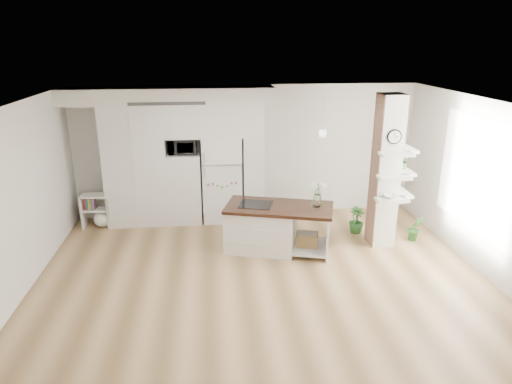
# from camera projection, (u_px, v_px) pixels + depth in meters

# --- Properties ---
(floor) EXTENTS (7.00, 6.00, 0.01)m
(floor) POSITION_uv_depth(u_px,v_px,m) (263.00, 282.00, 7.03)
(floor) COLOR tan
(floor) RESTS_ON ground
(room) EXTENTS (7.04, 6.04, 2.72)m
(room) POSITION_uv_depth(u_px,v_px,m) (263.00, 166.00, 6.44)
(room) COLOR white
(room) RESTS_ON ground
(cabinet_wall) EXTENTS (4.00, 0.71, 2.70)m
(cabinet_wall) POSITION_uv_depth(u_px,v_px,m) (174.00, 149.00, 8.93)
(cabinet_wall) COLOR white
(cabinet_wall) RESTS_ON floor
(refrigerator) EXTENTS (0.78, 0.69, 1.75)m
(refrigerator) POSITION_uv_depth(u_px,v_px,m) (222.00, 178.00, 9.23)
(refrigerator) COLOR white
(refrigerator) RESTS_ON floor
(column) EXTENTS (0.69, 0.90, 2.70)m
(column) POSITION_uv_depth(u_px,v_px,m) (392.00, 173.00, 7.89)
(column) COLOR silver
(column) RESTS_ON floor
(window) EXTENTS (0.00, 2.40, 2.40)m
(window) POSITION_uv_depth(u_px,v_px,m) (480.00, 177.00, 7.17)
(window) COLOR white
(window) RESTS_ON room
(pendant_light) EXTENTS (0.12, 0.12, 0.10)m
(pendant_light) POSITION_uv_depth(u_px,v_px,m) (378.00, 143.00, 6.66)
(pendant_light) COLOR white
(pendant_light) RESTS_ON room
(kitchen_island) EXTENTS (2.00, 1.34, 1.39)m
(kitchen_island) POSITION_uv_depth(u_px,v_px,m) (267.00, 226.00, 8.01)
(kitchen_island) COLOR white
(kitchen_island) RESTS_ON floor
(bookshelf) EXTENTS (0.58, 0.34, 0.68)m
(bookshelf) POSITION_uv_depth(u_px,v_px,m) (99.00, 213.00, 9.01)
(bookshelf) COLOR white
(bookshelf) RESTS_ON floor
(floor_plant_a) EXTENTS (0.27, 0.23, 0.48)m
(floor_plant_a) POSITION_uv_depth(u_px,v_px,m) (415.00, 228.00, 8.41)
(floor_plant_a) COLOR #2A6327
(floor_plant_a) RESTS_ON floor
(floor_plant_b) EXTENTS (0.36, 0.36, 0.51)m
(floor_plant_b) POSITION_uv_depth(u_px,v_px,m) (356.00, 220.00, 8.75)
(floor_plant_b) COLOR #2A6327
(floor_plant_b) RESTS_ON floor
(microwave) EXTENTS (0.54, 0.37, 0.30)m
(microwave) POSITION_uv_depth(u_px,v_px,m) (183.00, 146.00, 8.88)
(microwave) COLOR #2D2D2D
(microwave) RESTS_ON cabinet_wall
(shelf_plant) EXTENTS (0.27, 0.23, 0.30)m
(shelf_plant) POSITION_uv_depth(u_px,v_px,m) (403.00, 160.00, 8.02)
(shelf_plant) COLOR #2A6327
(shelf_plant) RESTS_ON column
(decor_bowl) EXTENTS (0.22, 0.22, 0.05)m
(decor_bowl) POSITION_uv_depth(u_px,v_px,m) (391.00, 197.00, 7.78)
(decor_bowl) COLOR white
(decor_bowl) RESTS_ON column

